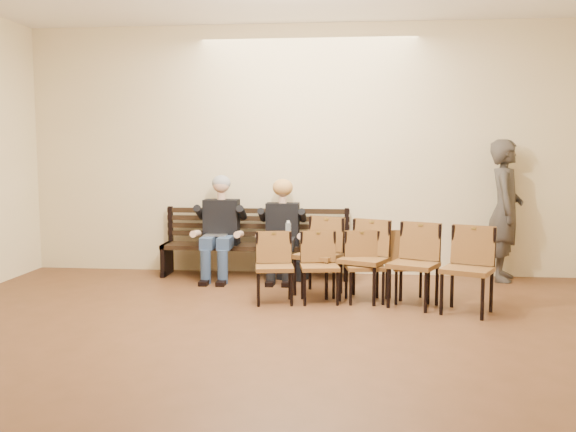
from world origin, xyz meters
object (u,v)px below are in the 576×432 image
Objects in this scene: seated_man at (220,226)px; water_bottle at (288,240)px; laptop at (216,238)px; bench at (255,260)px; chair_row_back at (388,263)px; seated_woman at (282,232)px; chair_row_front at (342,267)px; passerby at (505,200)px; bag at (293,270)px.

water_bottle is (0.97, -0.28, -0.14)m from seated_man.
laptop is 1.22× the size of water_bottle.
bench is 2.25m from chair_row_back.
chair_row_back is at bearing -38.42° from bench.
water_bottle is at bearing -16.16° from seated_man.
bench is at bearing 35.87° from laptop.
seated_woman reaches higher than water_bottle.
bench is at bearing 122.54° from chair_row_front.
bench is 3.49m from passerby.
laptop is at bearing -174.73° from bag.
passerby is (2.87, 0.50, 0.52)m from water_bottle.
laptop is (-0.89, -0.12, -0.08)m from seated_woman.
water_bottle is 2.96m from passerby.
seated_man is at bearing 174.90° from chair_row_back.
seated_man is at bearing 134.23° from chair_row_front.
passerby is 2.69m from chair_row_front.
bag is (0.15, -0.03, -0.51)m from seated_woman.
passerby reaches higher than water_bottle.
chair_row_front reaches higher than bag.
seated_man is 1.16m from bag.
seated_man is 1.02m from water_bottle.
seated_man is 0.20m from laptop.
chair_row_front is (0.69, -1.23, 0.28)m from bag.
laptop is at bearing -154.38° from bench.
seated_woman is at bearing 170.01° from bag.
seated_man reaches higher than bench.
seated_man is 2.57m from chair_row_back.
seated_man reaches higher than chair_row_front.
chair_row_back reaches higher than chair_row_front.
seated_man is 1.11× the size of seated_woman.
chair_row_back is at bearing -10.66° from chair_row_front.
chair_row_back reaches higher than water_bottle.
passerby is at bearing 67.19° from chair_row_back.
chair_row_front is at bearing 137.54° from passerby.
seated_woman is 1.53m from chair_row_front.
chair_row_front is 0.87× the size of chair_row_back.
chair_row_front is (1.23, -1.38, 0.19)m from bench.
laptop is 1.02m from water_bottle.
seated_woman is 3.49× the size of bag.
seated_woman is at bearing 114.60° from chair_row_front.
passerby is (2.84, 0.25, 0.96)m from bag.
seated_man is 0.86m from seated_woman.
bench is at bearing 166.26° from chair_row_back.
bag is at bearing -15.25° from bench.
chair_row_front reaches higher than bench.
seated_man is at bearing 178.49° from bag.
chair_row_back reaches higher than bench.
bench is 0.68m from seated_man.
bag is 1.77m from chair_row_back.
laptop is 1.13m from bag.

